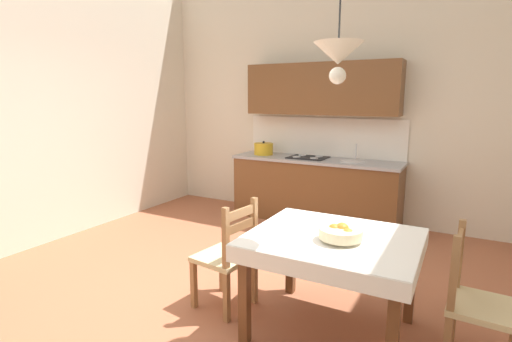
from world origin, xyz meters
TOP-DOWN VIEW (x-y plane):
  - ground_plane at (0.00, 0.00)m, footprint 5.87×6.19m
  - wall_back at (0.00, 2.86)m, footprint 5.87×0.12m
  - wall_left at (-2.69, 0.00)m, footprint 0.12×6.19m
  - kitchen_cabinetry at (-0.11, 2.52)m, footprint 2.35×0.63m
  - dining_table at (0.95, -0.00)m, footprint 1.20×1.03m
  - dining_chair_window_side at (1.89, 0.06)m, footprint 0.44×0.44m
  - dining_chair_tv_side at (0.09, -0.08)m, footprint 0.47×0.47m
  - fruit_bowl at (1.03, -0.08)m, footprint 0.30×0.30m
  - pendant_lamp at (0.97, -0.10)m, footprint 0.32×0.32m

SIDE VIEW (x-z plane):
  - ground_plane at x=0.00m, z-range -0.10..0.00m
  - dining_chair_window_side at x=1.89m, z-range -0.02..0.91m
  - dining_chair_tv_side at x=0.09m, z-range -0.02..0.91m
  - dining_table at x=0.95m, z-range 0.24..1.00m
  - fruit_bowl at x=1.03m, z-range 0.75..0.87m
  - kitchen_cabinetry at x=-0.11m, z-range -0.24..1.96m
  - pendant_lamp at x=0.97m, z-range 1.60..2.41m
  - wall_back at x=0.00m, z-range 0.00..4.02m
  - wall_left at x=-2.69m, z-range 0.00..4.02m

